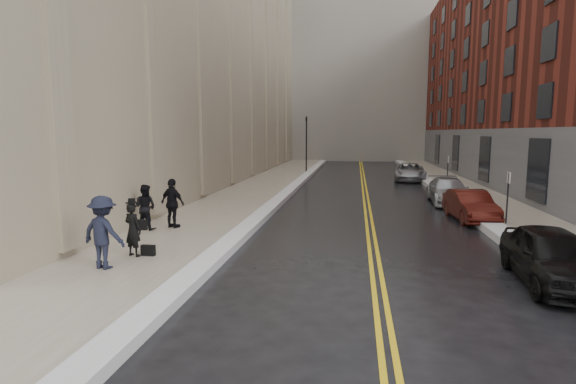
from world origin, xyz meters
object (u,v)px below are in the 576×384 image
(car_black, at_px, (552,256))
(car_silver_far, at_px, (410,172))
(pedestrian_a, at_px, (145,207))
(car_maroon, at_px, (470,206))
(pedestrian_b, at_px, (103,232))
(car_silver_near, at_px, (448,191))
(pedestrian_main, at_px, (133,230))
(pedestrian_c, at_px, (173,203))

(car_black, distance_m, car_silver_far, 24.27)
(car_black, distance_m, pedestrian_a, 13.24)
(car_black, relative_size, car_silver_far, 0.85)
(car_silver_far, bearing_deg, pedestrian_a, -115.94)
(car_black, distance_m, car_maroon, 8.26)
(pedestrian_b, bearing_deg, car_black, -163.07)
(car_silver_near, bearing_deg, car_maroon, -88.74)
(car_black, bearing_deg, pedestrian_a, 165.81)
(car_black, height_order, pedestrian_main, pedestrian_main)
(car_maroon, relative_size, pedestrian_main, 2.49)
(pedestrian_c, bearing_deg, car_maroon, -140.04)
(pedestrian_b, bearing_deg, pedestrian_c, -74.84)
(car_silver_near, relative_size, pedestrian_main, 2.90)
(car_black, bearing_deg, car_silver_far, 94.34)
(car_black, xyz_separation_m, car_silver_near, (0.01, 13.00, -0.05))
(car_maroon, bearing_deg, pedestrian_a, -165.24)
(car_silver_near, xyz_separation_m, car_silver_far, (-0.72, 11.26, 0.02))
(car_maroon, xyz_separation_m, pedestrian_a, (-12.69, -4.42, 0.35))
(car_black, height_order, pedestrian_c, pedestrian_c)
(pedestrian_main, distance_m, pedestrian_c, 3.98)
(car_silver_far, xyz_separation_m, pedestrian_main, (-10.64, -23.91, 0.25))
(pedestrian_main, height_order, pedestrian_b, pedestrian_b)
(car_black, relative_size, pedestrian_a, 2.47)
(car_maroon, distance_m, pedestrian_a, 13.44)
(car_silver_near, height_order, pedestrian_a, pedestrian_a)
(car_silver_near, relative_size, pedestrian_a, 2.71)
(pedestrian_b, bearing_deg, pedestrian_a, -64.04)
(car_black, relative_size, car_maroon, 1.06)
(pedestrian_main, height_order, pedestrian_a, pedestrian_a)
(car_maroon, xyz_separation_m, pedestrian_c, (-11.80, -3.96, 0.44))
(car_black, height_order, car_silver_near, car_black)
(pedestrian_main, bearing_deg, car_silver_near, -112.21)
(car_maroon, relative_size, car_silver_near, 0.86)
(pedestrian_main, distance_m, pedestrian_a, 3.74)
(car_black, bearing_deg, pedestrian_b, -172.95)
(car_maroon, height_order, car_silver_near, car_silver_near)
(car_silver_far, relative_size, pedestrian_a, 2.91)
(pedestrian_main, bearing_deg, pedestrian_a, -49.52)
(car_silver_near, xyz_separation_m, pedestrian_a, (-12.69, -9.16, 0.33))
(pedestrian_c, bearing_deg, car_silver_far, -97.62)
(car_silver_far, relative_size, pedestrian_b, 2.52)
(car_silver_near, bearing_deg, car_black, -88.80)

